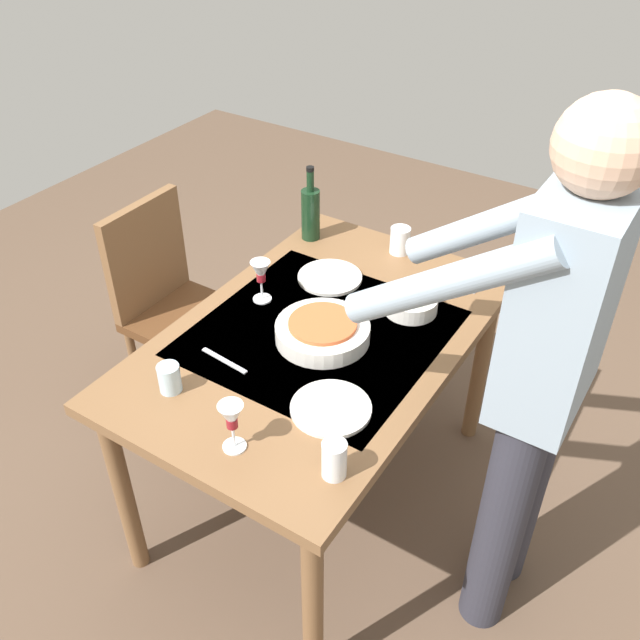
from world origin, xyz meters
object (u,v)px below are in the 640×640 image
serving_bowl_pasta (323,331)px  dinner_plate_far (330,277)px  chair_near (170,297)px  dinner_plate_near (331,408)px  person_server (539,370)px  wine_bottle (311,212)px  water_cup_near_right (334,459)px  wine_glass_right (261,274)px  wine_glass_left (232,419)px  water_cup_near_left (169,378)px  dining_table (320,354)px  side_bowl_salad (411,302)px  water_cup_far_left (400,240)px

serving_bowl_pasta → dinner_plate_far: size_ratio=1.30×
chair_near → serving_bowl_pasta: chair_near is taller
dinner_plate_near → person_server: bearing=117.8°
wine_bottle → dinner_plate_near: 0.97m
water_cup_near_right → dinner_plate_far: (-0.76, -0.48, -0.05)m
wine_glass_right → water_cup_near_right: size_ratio=1.39×
wine_glass_left → dinner_plate_far: size_ratio=0.66×
chair_near → wine_glass_left: bearing=52.9°
person_server → water_cup_near_left: bearing=-64.7°
dining_table → wine_glass_left: (0.54, 0.08, 0.19)m
dining_table → dinner_plate_near: dinner_plate_near is taller
wine_bottle → dinner_plate_near: (0.77, 0.57, -0.10)m
wine_bottle → wine_glass_right: 0.45m
water_cup_near_left → serving_bowl_pasta: water_cup_near_left is taller
chair_near → wine_glass_right: bearing=80.9°
dining_table → water_cup_near_right: 0.60m
serving_bowl_pasta → wine_bottle: bearing=-143.4°
person_server → side_bowl_salad: person_server is taller
dinner_plate_far → serving_bowl_pasta: bearing=28.2°
chair_near → water_cup_far_left: bearing=119.0°
person_server → dinner_plate_far: 0.91m
person_server → side_bowl_salad: bearing=-120.3°
serving_bowl_pasta → wine_glass_left: bearing=5.7°
chair_near → wine_glass_left: 1.17m
wine_glass_right → side_bowl_salad: wine_glass_right is taller
dining_table → water_cup_near_right: bearing=36.1°
dinner_plate_far → wine_glass_right: bearing=-28.2°
dining_table → wine_bottle: wine_bottle is taller
dinner_plate_far → person_server: bearing=69.5°
dining_table → wine_glass_left: bearing=8.1°
wine_bottle → dinner_plate_near: size_ratio=1.29×
water_cup_far_left → wine_glass_right: bearing=-25.2°
dining_table → water_cup_near_right: (0.47, 0.35, 0.14)m
wine_glass_left → side_bowl_salad: 0.81m
wine_glass_right → water_cup_far_left: (-0.53, 0.25, -0.05)m
dining_table → water_cup_near_left: size_ratio=15.32×
dining_table → wine_bottle: (-0.49, -0.36, 0.20)m
dining_table → wine_glass_right: 0.33m
serving_bowl_pasta → dinner_plate_near: (0.26, 0.19, -0.03)m
chair_near → water_cup_near_right: 1.34m
person_server → dinner_plate_far: (-0.31, -0.83, -0.18)m
dining_table → side_bowl_salad: side_bowl_salad is taller
wine_bottle → water_cup_near_left: bearing=8.3°
side_bowl_salad → dinner_plate_near: side_bowl_salad is taller
chair_near → wine_glass_right: (0.09, 0.55, 0.35)m
dinner_plate_far → chair_near: bearing=-77.7°
wine_glass_left → wine_glass_right: same height
water_cup_far_left → person_server: bearing=49.4°
dining_table → dinner_plate_near: bearing=37.6°
wine_glass_right → water_cup_far_left: bearing=154.8°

